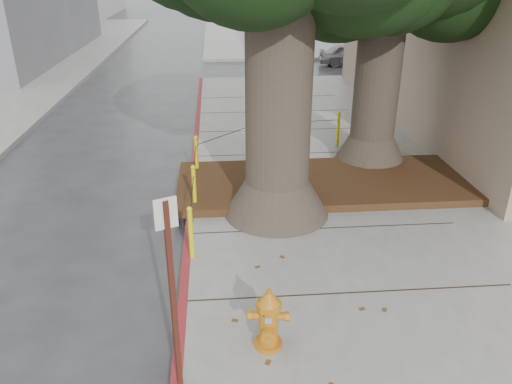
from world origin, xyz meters
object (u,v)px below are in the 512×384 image
(signpost, at_px, (172,287))
(fire_hydrant, at_px, (269,319))
(car_silver, at_px, (351,54))
(car_dark, at_px, (29,59))
(car_red, at_px, (455,55))

(signpost, bearing_deg, fire_hydrant, 2.44)
(fire_hydrant, height_order, car_silver, car_silver)
(signpost, bearing_deg, car_dark, 87.92)
(car_red, bearing_deg, car_dark, 81.14)
(signpost, relative_size, car_red, 0.60)
(signpost, height_order, car_dark, signpost)
(fire_hydrant, bearing_deg, car_dark, 122.38)
(signpost, xyz_separation_m, car_silver, (7.23, 20.13, -0.99))
(car_silver, height_order, car_dark, car_dark)
(signpost, height_order, car_red, signpost)
(signpost, distance_m, car_silver, 21.42)
(signpost, distance_m, car_red, 22.20)
(signpost, height_order, car_silver, signpost)
(fire_hydrant, height_order, signpost, signpost)
(car_red, distance_m, car_dark, 19.98)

